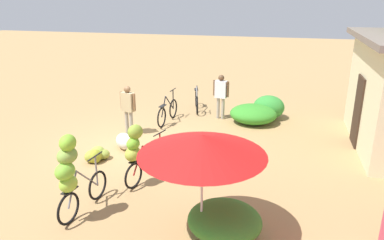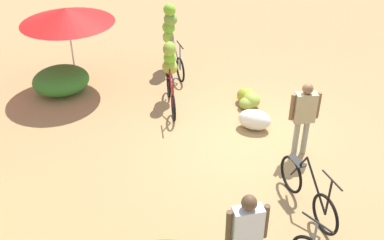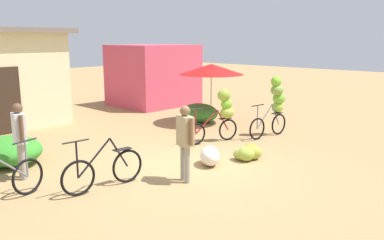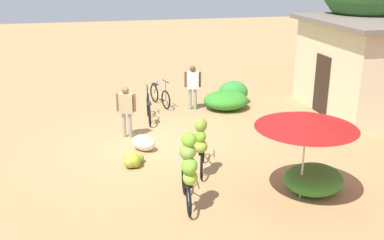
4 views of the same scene
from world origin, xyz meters
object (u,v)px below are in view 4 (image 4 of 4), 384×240
object	(u,v)px
bicycle_leftmost	(160,96)
bicycle_center_loaded	(201,143)
bicycle_by_shop	(188,166)
produce_sack	(144,143)
banana_pile_on_ground	(133,159)
bicycle_near_pile	(149,110)
building_low	(359,65)
market_umbrella	(307,120)
person_vendor	(126,107)
person_bystander	(193,83)

from	to	relation	value
bicycle_leftmost	bicycle_center_loaded	bearing A→B (deg)	0.41
bicycle_by_shop	produce_sack	distance (m)	3.57
bicycle_by_shop	banana_pile_on_ground	bearing A→B (deg)	-160.73
bicycle_near_pile	produce_sack	xyz separation A→B (m)	(2.48, -0.49, -0.15)
building_low	market_umbrella	distance (m)	7.17
bicycle_center_loaded	banana_pile_on_ground	world-z (taller)	bicycle_center_loaded
banana_pile_on_ground	bicycle_center_loaded	bearing A→B (deg)	59.95
bicycle_leftmost	produce_sack	world-z (taller)	bicycle_leftmost
bicycle_near_pile	produce_sack	bearing A→B (deg)	-11.22
building_low	bicycle_center_loaded	xyz separation A→B (m)	(3.79, -6.52, -0.76)
market_umbrella	person_vendor	xyz separation A→B (m)	(-4.59, -3.35, -0.89)
bicycle_leftmost	person_vendor	distance (m)	3.34
bicycle_near_pile	bicycle_center_loaded	bearing A→B (deg)	8.92
bicycle_leftmost	bicycle_near_pile	distance (m)	1.71
building_low	market_umbrella	world-z (taller)	building_low
person_vendor	banana_pile_on_ground	bearing A→B (deg)	-1.32
bicycle_leftmost	produce_sack	bearing A→B (deg)	-15.45
produce_sack	person_vendor	distance (m)	1.37
bicycle_leftmost	building_low	bearing A→B (deg)	72.22
person_bystander	bicycle_near_pile	bearing A→B (deg)	-63.52
building_low	person_bystander	size ratio (longest dim) A/B	3.09
bicycle_leftmost	bicycle_by_shop	distance (m)	7.57
market_umbrella	bicycle_leftmost	xyz separation A→B (m)	(-7.54, -1.89, -1.45)
person_bystander	banana_pile_on_ground	bearing A→B (deg)	-31.06
bicycle_by_shop	person_vendor	bearing A→B (deg)	-169.67
bicycle_near_pile	produce_sack	world-z (taller)	bicycle_near_pile
person_bystander	building_low	bearing A→B (deg)	76.28
market_umbrella	person_bystander	distance (m)	6.89
person_vendor	market_umbrella	bearing A→B (deg)	36.15
bicycle_leftmost	bicycle_near_pile	bearing A→B (deg)	-21.70
bicycle_leftmost	bicycle_center_loaded	world-z (taller)	bicycle_center_loaded
bicycle_near_pile	bicycle_by_shop	xyz separation A→B (m)	(5.93, 0.00, 0.65)
building_low	bicycle_center_loaded	size ratio (longest dim) A/B	3.00
market_umbrella	banana_pile_on_ground	bearing A→B (deg)	-126.75
bicycle_center_loaded	bicycle_by_shop	world-z (taller)	bicycle_by_shop
building_low	bicycle_leftmost	xyz separation A→B (m)	(-2.11, -6.56, -1.23)
building_low	bicycle_leftmost	distance (m)	7.00
bicycle_center_loaded	person_bystander	size ratio (longest dim) A/B	1.03
bicycle_leftmost	banana_pile_on_ground	xyz separation A→B (m)	(5.00, -1.51, -0.20)
bicycle_by_shop	person_bystander	size ratio (longest dim) A/B	1.12
banana_pile_on_ground	produce_sack	world-z (taller)	produce_sack
bicycle_leftmost	banana_pile_on_ground	bearing A→B (deg)	-16.82
bicycle_by_shop	person_vendor	size ratio (longest dim) A/B	1.14
bicycle_near_pile	bicycle_center_loaded	xyz separation A→B (m)	(4.31, 0.68, 0.47)
bicycle_center_loaded	produce_sack	distance (m)	2.25
bicycle_leftmost	person_bystander	world-z (taller)	person_bystander
bicycle_by_shop	produce_sack	bearing A→B (deg)	-171.83
market_umbrella	produce_sack	size ratio (longest dim) A/B	3.09
bicycle_near_pile	banana_pile_on_ground	distance (m)	3.52
produce_sack	person_bystander	bearing A→B (deg)	146.81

